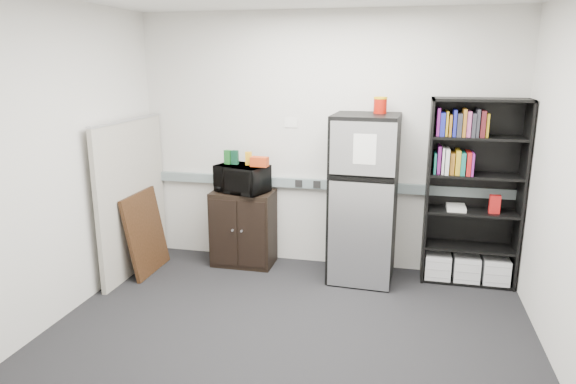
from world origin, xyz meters
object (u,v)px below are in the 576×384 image
object	(u,v)px
microwave	(242,179)
cubicle_partition	(132,197)
cabinet	(244,228)
bookshelf	(473,195)
refrigerator	(363,199)

from	to	relation	value
microwave	cubicle_partition	bearing A→B (deg)	-141.16
cabinet	microwave	xyz separation A→B (m)	(0.00, -0.02, 0.56)
bookshelf	microwave	size ratio (longest dim) A/B	3.51
bookshelf	microwave	distance (m)	2.36
cabinet	microwave	bearing A→B (deg)	-90.00
cubicle_partition	refrigerator	size ratio (longest dim) A/B	0.96
bookshelf	cubicle_partition	xyz separation A→B (m)	(-3.43, -0.49, -0.10)
bookshelf	cabinet	distance (m)	2.41
bookshelf	microwave	bearing A→B (deg)	-178.05
microwave	refrigerator	bearing A→B (deg)	15.35
bookshelf	microwave	world-z (taller)	bookshelf
bookshelf	cubicle_partition	bearing A→B (deg)	-171.94
cabinet	microwave	size ratio (longest dim) A/B	1.57
bookshelf	refrigerator	bearing A→B (deg)	-172.21
refrigerator	microwave	bearing A→B (deg)	179.96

